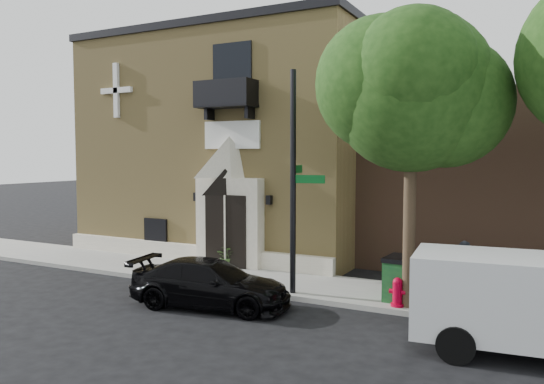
{
  "coord_description": "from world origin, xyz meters",
  "views": [
    {
      "loc": [
        9.16,
        -13.51,
        4.17
      ],
      "look_at": [
        1.12,
        2.0,
        2.95
      ],
      "focal_mm": 35.0,
      "sensor_mm": 36.0,
      "label": 1
    }
  ],
  "objects_px": {
    "pedestrian_far": "(536,281)",
    "street_sign": "(294,182)",
    "black_sedan": "(210,283)",
    "pedestrian_near": "(463,273)",
    "fire_hydrant": "(397,292)",
    "dumpster": "(420,280)"
  },
  "relations": [
    {
      "from": "black_sedan",
      "to": "street_sign",
      "type": "relative_size",
      "value": 0.7
    },
    {
      "from": "fire_hydrant",
      "to": "pedestrian_far",
      "type": "bearing_deg",
      "value": 22.41
    },
    {
      "from": "pedestrian_far",
      "to": "dumpster",
      "type": "bearing_deg",
      "value": 118.88
    },
    {
      "from": "dumpster",
      "to": "pedestrian_far",
      "type": "relative_size",
      "value": 1.26
    },
    {
      "from": "street_sign",
      "to": "pedestrian_near",
      "type": "height_order",
      "value": "street_sign"
    },
    {
      "from": "pedestrian_near",
      "to": "dumpster",
      "type": "bearing_deg",
      "value": 8.62
    },
    {
      "from": "black_sedan",
      "to": "fire_hydrant",
      "type": "distance_m",
      "value": 5.06
    },
    {
      "from": "street_sign",
      "to": "pedestrian_far",
      "type": "height_order",
      "value": "street_sign"
    },
    {
      "from": "black_sedan",
      "to": "street_sign",
      "type": "xyz_separation_m",
      "value": [
        1.63,
        1.91,
        2.75
      ]
    },
    {
      "from": "pedestrian_far",
      "to": "street_sign",
      "type": "bearing_deg",
      "value": 116.1
    },
    {
      "from": "pedestrian_far",
      "to": "pedestrian_near",
      "type": "bearing_deg",
      "value": 115.91
    },
    {
      "from": "fire_hydrant",
      "to": "pedestrian_far",
      "type": "xyz_separation_m",
      "value": [
        3.26,
        1.34,
        0.39
      ]
    },
    {
      "from": "street_sign",
      "to": "pedestrian_far",
      "type": "distance_m",
      "value": 6.91
    },
    {
      "from": "dumpster",
      "to": "pedestrian_far",
      "type": "bearing_deg",
      "value": 19.16
    },
    {
      "from": "street_sign",
      "to": "fire_hydrant",
      "type": "xyz_separation_m",
      "value": [
        3.06,
        -0.01,
        -2.87
      ]
    },
    {
      "from": "dumpster",
      "to": "pedestrian_far",
      "type": "height_order",
      "value": "pedestrian_far"
    },
    {
      "from": "street_sign",
      "to": "pedestrian_far",
      "type": "xyz_separation_m",
      "value": [
        6.32,
        1.33,
        -2.48
      ]
    },
    {
      "from": "fire_hydrant",
      "to": "dumpster",
      "type": "xyz_separation_m",
      "value": [
        0.46,
        0.61,
        0.24
      ]
    },
    {
      "from": "black_sedan",
      "to": "pedestrian_far",
      "type": "height_order",
      "value": "pedestrian_far"
    },
    {
      "from": "fire_hydrant",
      "to": "pedestrian_near",
      "type": "xyz_separation_m",
      "value": [
        1.52,
        0.98,
        0.49
      ]
    },
    {
      "from": "fire_hydrant",
      "to": "street_sign",
      "type": "bearing_deg",
      "value": 179.73
    },
    {
      "from": "black_sedan",
      "to": "pedestrian_near",
      "type": "bearing_deg",
      "value": -74.03
    }
  ]
}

